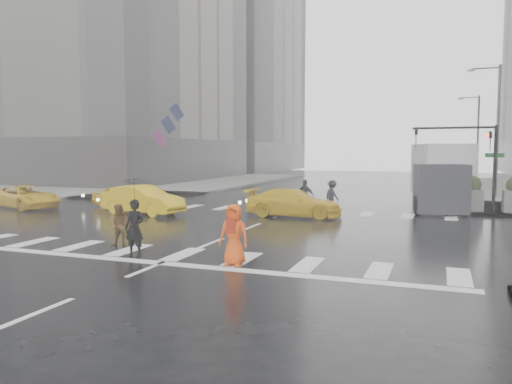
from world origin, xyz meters
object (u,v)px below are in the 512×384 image
at_px(traffic_signal_pole, 474,151).
at_px(taxi_mid, 143,200).
at_px(pedestrian_orange, 234,235).
at_px(taxi_front, 124,196).
at_px(pedestrian_brown, 120,225).
at_px(box_truck, 441,175).

bearing_deg(traffic_signal_pole, taxi_mid, -159.03).
relative_size(pedestrian_orange, taxi_front, 0.48).
height_order(pedestrian_orange, taxi_front, pedestrian_orange).
relative_size(pedestrian_brown, taxi_mid, 0.32).
height_order(traffic_signal_pole, pedestrian_orange, traffic_signal_pole).
xyz_separation_m(taxi_mid, box_truck, (14.17, 7.62, 1.18)).
distance_m(taxi_front, taxi_mid, 3.69).
xyz_separation_m(pedestrian_brown, pedestrian_orange, (4.70, -1.23, 0.16)).
xyz_separation_m(pedestrian_orange, taxi_mid, (-8.73, 8.80, -0.14)).
bearing_deg(taxi_front, taxi_mid, -133.63).
bearing_deg(box_truck, taxi_front, -175.58).
relative_size(taxi_mid, box_truck, 0.66).
xyz_separation_m(taxi_front, box_truck, (16.97, 5.23, 1.30)).
relative_size(taxi_front, taxi_mid, 0.82).
xyz_separation_m(traffic_signal_pole, pedestrian_orange, (-6.95, -14.81, -2.34)).
bearing_deg(pedestrian_brown, box_truck, 48.54).
height_order(taxi_front, box_truck, box_truck).
distance_m(traffic_signal_pole, box_truck, 2.56).
bearing_deg(pedestrian_orange, taxi_front, 134.65).
bearing_deg(pedestrian_orange, traffic_signal_pole, 63.65).
height_order(traffic_signal_pole, pedestrian_brown, traffic_signal_pole).
height_order(pedestrian_orange, taxi_mid, pedestrian_orange).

